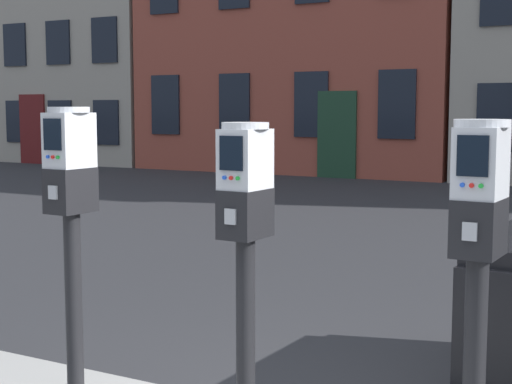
{
  "coord_description": "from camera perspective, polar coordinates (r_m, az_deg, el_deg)",
  "views": [
    {
      "loc": [
        1.51,
        -3.2,
        1.7
      ],
      "look_at": [
        -0.21,
        -0.09,
        1.3
      ],
      "focal_mm": 53.87,
      "sensor_mm": 36.0,
      "label": 1
    }
  ],
  "objects": [
    {
      "name": "parking_meter_near_kerb",
      "position": [
        4.13,
        -13.58,
        -0.58
      ],
      "size": [
        0.22,
        0.26,
        1.56
      ],
      "rotation": [
        0.0,
        0.0,
        -1.61
      ],
      "color": "black",
      "rests_on": "sidewalk_slab"
    },
    {
      "name": "parking_meter_twin_adjacent",
      "position": [
        3.51,
        -0.8,
        -2.38
      ],
      "size": [
        0.22,
        0.26,
        1.49
      ],
      "rotation": [
        0.0,
        0.0,
        -1.61
      ],
      "color": "black",
      "rests_on": "sidewalk_slab"
    },
    {
      "name": "townhouse_grey_stucco",
      "position": [
        26.25,
        -12.09,
        12.61
      ],
      "size": [
        7.01,
        5.17,
        9.3
      ],
      "color": "#9E9384",
      "rests_on": "ground_plane"
    },
    {
      "name": "parking_meter_end_of_row",
      "position": [
        3.13,
        16.19,
        -3.42
      ],
      "size": [
        0.22,
        0.26,
        1.51
      ],
      "rotation": [
        0.0,
        0.0,
        -1.61
      ],
      "color": "black",
      "rests_on": "sidewalk_slab"
    }
  ]
}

